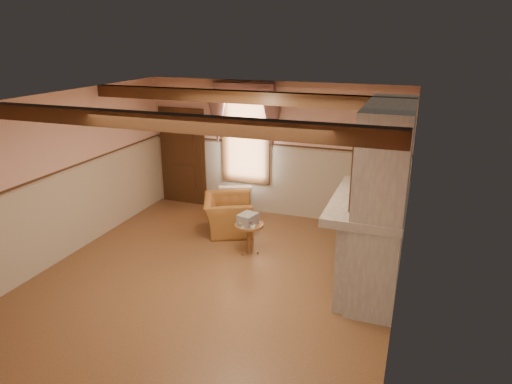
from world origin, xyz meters
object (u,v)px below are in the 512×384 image
(armchair, at_px, (228,214))
(oil_lamp, at_px, (373,183))
(radiator, at_px, (235,200))
(mantel_clock, at_px, (376,176))
(bowl, at_px, (372,191))
(side_table, at_px, (249,238))

(armchair, relative_size, oil_lamp, 3.75)
(radiator, xyz_separation_m, mantel_clock, (2.99, -1.30, 1.22))
(radiator, height_order, oil_lamp, oil_lamp)
(bowl, relative_size, oil_lamp, 1.31)
(armchair, height_order, radiator, armchair)
(side_table, relative_size, oil_lamp, 1.96)
(radiator, relative_size, mantel_clock, 2.92)
(side_table, height_order, bowl, bowl)
(armchair, bearing_deg, bowl, -133.59)
(radiator, xyz_separation_m, oil_lamp, (2.99, -1.79, 1.26))
(oil_lamp, bearing_deg, bowl, -90.00)
(mantel_clock, bearing_deg, side_table, -169.23)
(radiator, relative_size, oil_lamp, 2.50)
(side_table, relative_size, mantel_clock, 2.29)
(armchair, height_order, bowl, bowl)
(oil_lamp, bearing_deg, radiator, 149.08)
(side_table, bearing_deg, armchair, 133.59)
(radiator, bearing_deg, armchair, -97.09)
(radiator, distance_m, mantel_clock, 3.48)
(bowl, relative_size, mantel_clock, 1.53)
(oil_lamp, bearing_deg, mantel_clock, 90.00)
(radiator, height_order, bowl, bowl)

